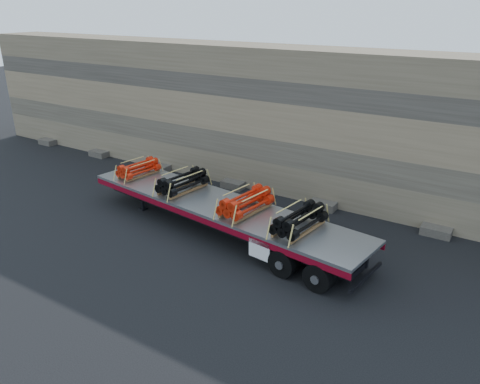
{
  "coord_description": "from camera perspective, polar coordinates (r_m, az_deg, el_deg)",
  "views": [
    {
      "loc": [
        9.37,
        -14.21,
        8.92
      ],
      "look_at": [
        -0.24,
        0.99,
        1.62
      ],
      "focal_mm": 35.0,
      "sensor_mm": 36.0,
      "label": 1
    }
  ],
  "objects": [
    {
      "name": "bundle_front",
      "position": [
        22.54,
        -12.27,
        2.78
      ],
      "size": [
        1.2,
        2.03,
        0.68
      ],
      "primitive_type": null,
      "rotation": [
        0.0,
        0.0,
        -0.13
      ],
      "color": "red",
      "rests_on": "trailer"
    },
    {
      "name": "bundle_midrear",
      "position": [
        18.12,
        0.7,
        -1.32
      ],
      "size": [
        1.41,
        2.39,
        0.8
      ],
      "primitive_type": null,
      "rotation": [
        0.0,
        0.0,
        -0.13
      ],
      "color": "red",
      "rests_on": "trailer"
    },
    {
      "name": "rock_wall",
      "position": [
        23.37,
        7.82,
        8.46
      ],
      "size": [
        44.0,
        3.0,
        7.0
      ],
      "primitive_type": "cube",
      "color": "#7A6B54",
      "rests_on": "ground"
    },
    {
      "name": "bundle_midfront",
      "position": [
        20.36,
        -7.01,
        1.19
      ],
      "size": [
        1.39,
        2.34,
        0.79
      ],
      "primitive_type": null,
      "rotation": [
        0.0,
        0.0,
        -0.13
      ],
      "color": "black",
      "rests_on": "trailer"
    },
    {
      "name": "trailer",
      "position": [
        19.4,
        -2.55,
        -3.14
      ],
      "size": [
        13.46,
        4.25,
        1.32
      ],
      "primitive_type": null,
      "rotation": [
        0.0,
        0.0,
        -0.13
      ],
      "color": "#A0A2A7",
      "rests_on": "ground"
    },
    {
      "name": "ground",
      "position": [
        19.22,
        -0.98,
        -5.58
      ],
      "size": [
        120.0,
        120.0,
        0.0
      ],
      "primitive_type": "plane",
      "color": "black",
      "rests_on": "ground"
    },
    {
      "name": "bundle_rear",
      "position": [
        16.83,
        7.23,
        -3.46
      ],
      "size": [
        1.39,
        2.35,
        0.79
      ],
      "primitive_type": null,
      "rotation": [
        0.0,
        0.0,
        -0.13
      ],
      "color": "black",
      "rests_on": "trailer"
    }
  ]
}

